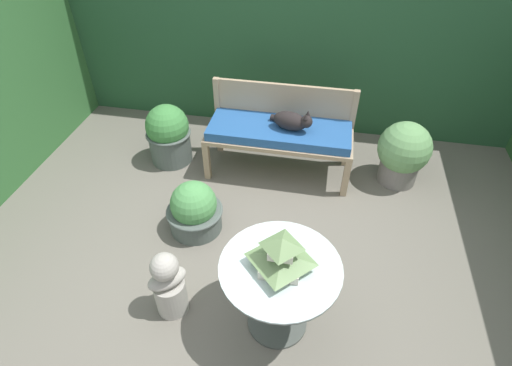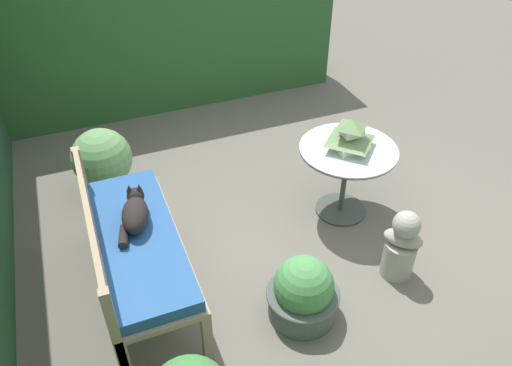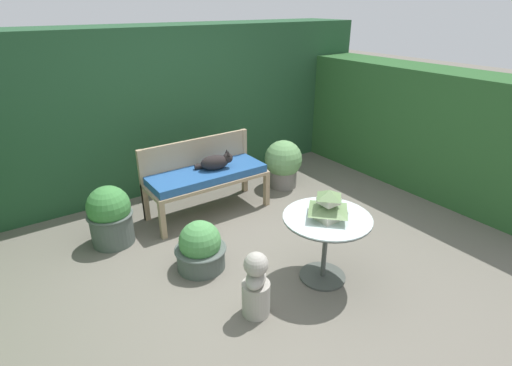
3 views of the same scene
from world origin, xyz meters
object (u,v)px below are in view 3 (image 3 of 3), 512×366
object	(u,v)px
patio_table	(326,230)
pagoda_birdhouse	(328,206)
potted_plant_patio_mid	(283,163)
garden_bench	(207,177)
garden_bust	(256,286)
potted_plant_hedge_corner	(110,216)
potted_plant_table_far	(200,248)
cat	(216,162)

from	to	relation	value
patio_table	pagoda_birdhouse	bearing A→B (deg)	0.00
patio_table	potted_plant_patio_mid	xyz separation A→B (m)	(0.96, 1.82, -0.17)
garden_bench	garden_bust	size ratio (longest dim) A/B	2.47
potted_plant_hedge_corner	potted_plant_table_far	world-z (taller)	potted_plant_hedge_corner
pagoda_birdhouse	potted_plant_patio_mid	size ratio (longest dim) A/B	0.50
patio_table	potted_plant_hedge_corner	xyz separation A→B (m)	(-1.42, 1.71, -0.19)
cat	potted_plant_table_far	xyz separation A→B (m)	(-0.71, -0.92, -0.42)
garden_bust	potted_plant_patio_mid	distance (m)	2.53
patio_table	potted_plant_hedge_corner	size ratio (longest dim) A/B	1.20
garden_bust	potted_plant_table_far	distance (m)	0.82
garden_bench	potted_plant_patio_mid	size ratio (longest dim) A/B	2.19
garden_bust	patio_table	bearing A→B (deg)	-41.13
pagoda_birdhouse	potted_plant_hedge_corner	world-z (taller)	pagoda_birdhouse
garden_bench	cat	bearing A→B (deg)	-10.34
cat	potted_plant_table_far	bearing A→B (deg)	-114.03
potted_plant_table_far	potted_plant_patio_mid	distance (m)	2.09
cat	pagoda_birdhouse	xyz separation A→B (m)	(0.14, -1.71, 0.12)
patio_table	garden_bust	distance (m)	0.81
garden_bench	potted_plant_patio_mid	xyz separation A→B (m)	(1.21, 0.08, -0.13)
potted_plant_hedge_corner	garden_bust	bearing A→B (deg)	-69.75
garden_bench	garden_bust	distance (m)	1.85
pagoda_birdhouse	garden_bust	size ratio (longest dim) A/B	0.57
cat	potted_plant_hedge_corner	world-z (taller)	cat
cat	garden_bust	distance (m)	1.89
pagoda_birdhouse	garden_bust	xyz separation A→B (m)	(-0.78, -0.03, -0.48)
cat	potted_plant_table_far	size ratio (longest dim) A/B	0.85
garden_bench	potted_plant_table_far	distance (m)	1.15
garden_bust	potted_plant_hedge_corner	bearing A→B (deg)	66.93
garden_bench	potted_plant_table_far	bearing A→B (deg)	-122.32
cat	garden_bust	world-z (taller)	cat
patio_table	potted_plant_patio_mid	world-z (taller)	potted_plant_patio_mid
cat	potted_plant_patio_mid	world-z (taller)	cat
garden_bench	potted_plant_hedge_corner	world-z (taller)	potted_plant_hedge_corner
patio_table	potted_plant_table_far	size ratio (longest dim) A/B	1.57
cat	garden_bust	bearing A→B (deg)	-96.40
cat	patio_table	size ratio (longest dim) A/B	0.54
garden_bench	garden_bust	xyz separation A→B (m)	(-0.52, -1.76, -0.19)
patio_table	potted_plant_table_far	bearing A→B (deg)	137.35
garden_bust	pagoda_birdhouse	bearing A→B (deg)	-41.13
cat	potted_plant_table_far	distance (m)	1.24
garden_bench	patio_table	bearing A→B (deg)	-81.53
potted_plant_hedge_corner	potted_plant_patio_mid	size ratio (longest dim) A/B	0.99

